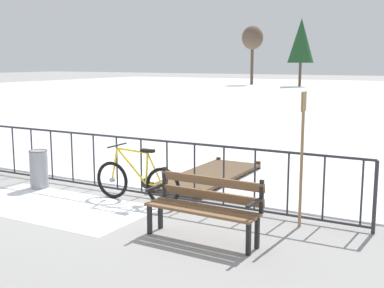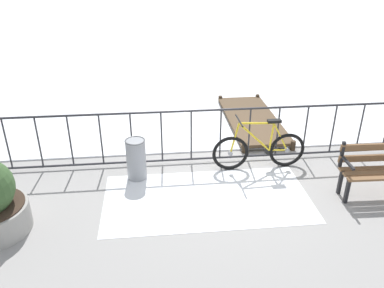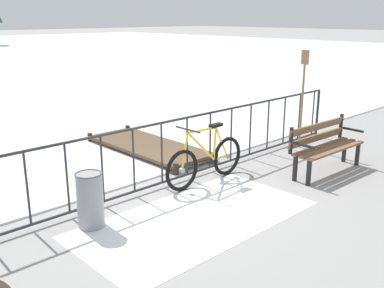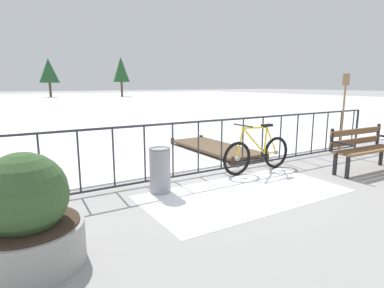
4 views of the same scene
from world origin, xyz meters
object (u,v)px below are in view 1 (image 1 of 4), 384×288
(oar_upright, at_px, (302,151))
(park_bench, at_px, (205,203))
(bicycle_near_railing, at_px, (137,181))
(trash_bin, at_px, (39,169))

(oar_upright, bearing_deg, park_bench, -131.16)
(bicycle_near_railing, distance_m, trash_bin, 2.21)
(bicycle_near_railing, bearing_deg, park_bench, -28.99)
(trash_bin, relative_size, oar_upright, 0.37)
(trash_bin, bearing_deg, bicycle_near_railing, 2.89)
(park_bench, bearing_deg, oar_upright, 48.84)
(bicycle_near_railing, xyz_separation_m, trash_bin, (-2.20, -0.11, 0.00))
(oar_upright, bearing_deg, trash_bin, -177.73)
(bicycle_near_railing, distance_m, park_bench, 2.13)
(bicycle_near_railing, xyz_separation_m, park_bench, (1.86, -1.03, 0.14))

